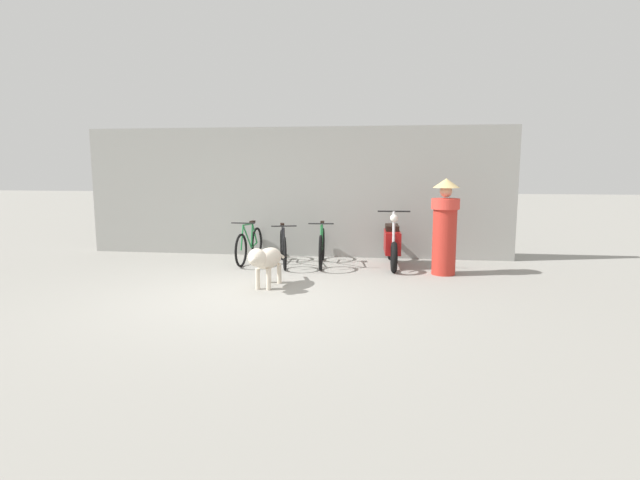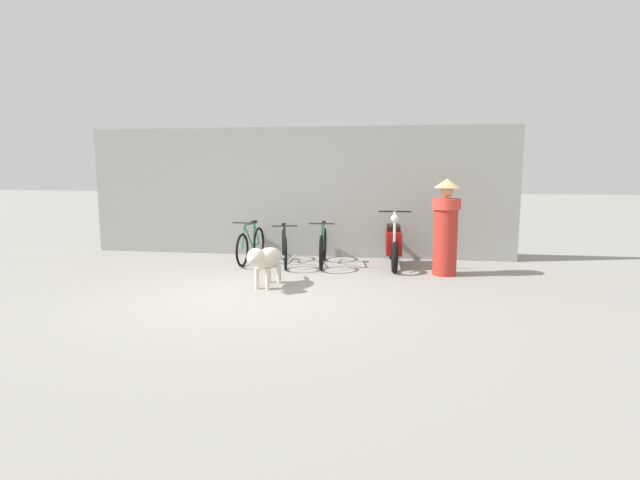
{
  "view_description": "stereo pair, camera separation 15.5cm",
  "coord_description": "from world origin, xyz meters",
  "px_view_note": "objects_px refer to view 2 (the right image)",
  "views": [
    {
      "loc": [
        1.97,
        -6.73,
        1.84
      ],
      "look_at": [
        0.85,
        1.36,
        0.65
      ],
      "focal_mm": 28.0,
      "sensor_mm": 36.0,
      "label": 1
    },
    {
      "loc": [
        2.13,
        -6.7,
        1.84
      ],
      "look_at": [
        0.85,
        1.36,
        0.65
      ],
      "focal_mm": 28.0,
      "sensor_mm": 36.0,
      "label": 2
    }
  ],
  "objects_px": {
    "bicycle_0": "(251,245)",
    "stray_dog": "(266,259)",
    "bicycle_2": "(323,247)",
    "bicycle_1": "(284,248)",
    "motorcycle": "(393,244)",
    "person_in_robes": "(446,225)"
  },
  "relations": [
    {
      "from": "bicycle_0",
      "to": "motorcycle",
      "type": "bearing_deg",
      "value": 92.59
    },
    {
      "from": "motorcycle",
      "to": "stray_dog",
      "type": "relative_size",
      "value": 1.41
    },
    {
      "from": "bicycle_0",
      "to": "bicycle_1",
      "type": "relative_size",
      "value": 0.99
    },
    {
      "from": "stray_dog",
      "to": "motorcycle",
      "type": "bearing_deg",
      "value": 144.65
    },
    {
      "from": "bicycle_1",
      "to": "bicycle_0",
      "type": "bearing_deg",
      "value": -117.76
    },
    {
      "from": "bicycle_1",
      "to": "motorcycle",
      "type": "bearing_deg",
      "value": 79.95
    },
    {
      "from": "bicycle_2",
      "to": "bicycle_1",
      "type": "bearing_deg",
      "value": -89.62
    },
    {
      "from": "person_in_robes",
      "to": "stray_dog",
      "type": "bearing_deg",
      "value": 41.2
    },
    {
      "from": "bicycle_1",
      "to": "motorcycle",
      "type": "xyz_separation_m",
      "value": [
        2.05,
        0.18,
        0.1
      ]
    },
    {
      "from": "bicycle_0",
      "to": "bicycle_2",
      "type": "height_order",
      "value": "bicycle_2"
    },
    {
      "from": "bicycle_1",
      "to": "stray_dog",
      "type": "relative_size",
      "value": 1.25
    },
    {
      "from": "bicycle_2",
      "to": "stray_dog",
      "type": "relative_size",
      "value": 1.3
    },
    {
      "from": "bicycle_0",
      "to": "person_in_robes",
      "type": "height_order",
      "value": "person_in_robes"
    },
    {
      "from": "motorcycle",
      "to": "bicycle_2",
      "type": "bearing_deg",
      "value": -88.4
    },
    {
      "from": "bicycle_1",
      "to": "person_in_robes",
      "type": "height_order",
      "value": "person_in_robes"
    },
    {
      "from": "bicycle_1",
      "to": "person_in_robes",
      "type": "xyz_separation_m",
      "value": [
        2.94,
        -0.47,
        0.53
      ]
    },
    {
      "from": "motorcycle",
      "to": "person_in_robes",
      "type": "distance_m",
      "value": 1.18
    },
    {
      "from": "bicycle_1",
      "to": "stray_dog",
      "type": "xyz_separation_m",
      "value": [
        0.13,
        -1.84,
        0.12
      ]
    },
    {
      "from": "bicycle_1",
      "to": "stray_dog",
      "type": "height_order",
      "value": "bicycle_1"
    },
    {
      "from": "bicycle_0",
      "to": "stray_dog",
      "type": "distance_m",
      "value": 2.17
    },
    {
      "from": "bicycle_0",
      "to": "motorcycle",
      "type": "relative_size",
      "value": 0.88
    },
    {
      "from": "bicycle_1",
      "to": "bicycle_2",
      "type": "relative_size",
      "value": 0.96
    }
  ]
}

